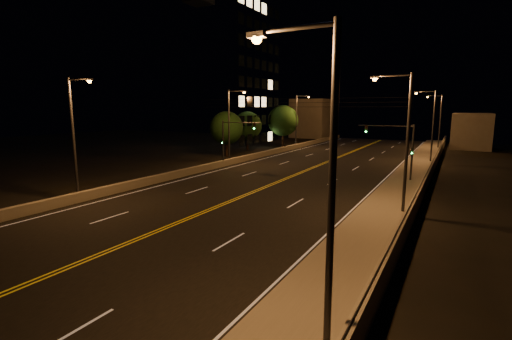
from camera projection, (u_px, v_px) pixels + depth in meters
The scene contains 23 objects.
road at pixel (246, 195), 29.67m from camera, with size 18.00×120.00×0.02m, color black.
sidewalk at pixel (387, 211), 24.57m from camera, with size 3.60×120.00×0.30m, color gray.
curb at pixel (358, 208), 25.46m from camera, with size 0.14×120.00×0.15m, color gray.
parapet_wall at pixel (414, 205), 23.68m from camera, with size 0.30×120.00×1.00m, color gray.
jersey_barrier at pixel (154, 180), 34.23m from camera, with size 0.45×120.00×0.73m, color gray.
distant_building_right at pixel (471, 131), 63.80m from camera, with size 6.00×10.00×6.00m, color gray.
distant_building_left at pixel (311, 118), 87.00m from camera, with size 8.00×8.00×8.92m, color gray.
parapet_rail at pixel (415, 196), 23.59m from camera, with size 0.06×0.06×120.00m, color black.
lane_markings at pixel (246, 195), 29.61m from camera, with size 17.32×116.00×0.00m.
streetlight_0 at pixel (322, 174), 9.57m from camera, with size 2.55×0.28×9.05m.
streetlight_1 at pixel (403, 135), 23.30m from camera, with size 2.55×0.28×9.05m.
streetlight_2 at pixel (431, 122), 45.87m from camera, with size 2.55×0.28×9.05m.
streetlight_3 at pixel (438, 118), 61.95m from camera, with size 2.55×0.28×9.05m.
streetlight_4 at pixel (75, 131), 26.91m from camera, with size 2.55×0.28×9.05m.
streetlight_5 at pixel (231, 122), 45.17m from camera, with size 2.55×0.28×9.05m.
streetlight_6 at pixel (298, 118), 63.84m from camera, with size 2.55×0.28×9.05m.
traffic_signal_right at pixel (400, 145), 34.41m from camera, with size 5.11×0.31×5.44m.
traffic_signal_left at pixel (231, 137), 43.20m from camera, with size 5.11×0.31×5.44m.
overhead_wires at pixel (294, 103), 36.68m from camera, with size 22.00×0.03×0.83m.
building_tower at pixel (200, 77), 65.32m from camera, with size 24.00×15.00×25.72m.
tree_0 at pixel (226, 128), 52.92m from camera, with size 4.76×4.76×6.45m.
tree_1 at pixel (247, 126), 60.67m from camera, with size 4.68×4.68×6.34m.
tree_2 at pixel (283, 121), 65.55m from camera, with size 5.45×5.45×7.39m.
Camera 1 is at (14.52, -5.04, 6.91)m, focal length 26.00 mm.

